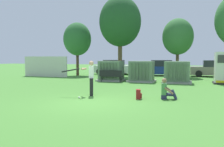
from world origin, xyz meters
TOP-DOWN VIEW (x-y plane):
  - ground_plane at (0.00, 0.00)m, footprint 96.00×96.00m
  - fence_panel at (-9.67, 10.50)m, footprint 4.80×0.12m
  - transformer_west at (-2.22, 8.80)m, footprint 2.10×1.70m
  - transformer_mid_west at (0.26, 8.93)m, footprint 2.10×1.70m
  - transformer_mid_east at (2.95, 8.97)m, footprint 2.10×1.70m
  - park_bench at (-1.94, 7.92)m, footprint 1.81×0.43m
  - batter at (-0.89, 1.75)m, footprint 1.57×0.88m
  - sports_ball at (-1.03, 0.76)m, footprint 0.09×0.09m
  - seated_spectator at (2.84, 1.92)m, footprint 0.73×0.56m
  - backpack at (1.63, 1.53)m, footprint 0.32×0.36m
  - tree_left at (-7.46, 13.07)m, footprint 2.91×2.91m
  - tree_center_left at (-2.78, 13.17)m, footprint 4.12×4.12m
  - tree_center_right at (2.65, 14.81)m, footprint 2.99×2.99m
  - parked_car_leftmost at (-4.46, 15.94)m, footprint 4.20×1.93m
  - parked_car_left_of_center at (0.87, 15.64)m, footprint 4.40×2.37m
  - parked_car_right_of_center at (6.02, 15.85)m, footprint 4.21×1.94m

SIDE VIEW (x-z plane):
  - ground_plane at x=0.00m, z-range 0.00..0.00m
  - sports_ball at x=-1.03m, z-range 0.00..0.09m
  - backpack at x=1.63m, z-range -0.01..0.43m
  - seated_spectator at x=2.84m, z-range -0.11..0.86m
  - park_bench at x=-1.94m, z-range 0.08..0.99m
  - parked_car_leftmost at x=-4.46m, z-range -0.06..1.56m
  - parked_car_left_of_center at x=0.87m, z-range -0.06..1.56m
  - parked_car_right_of_center at x=6.02m, z-range -0.06..1.56m
  - transformer_west at x=-2.22m, z-range -0.02..1.60m
  - transformer_mid_west at x=0.26m, z-range -0.02..1.60m
  - transformer_mid_east at x=2.95m, z-range -0.02..1.60m
  - batter at x=-0.89m, z-range 0.11..1.85m
  - fence_panel at x=-9.67m, z-range 0.00..2.00m
  - tree_left at x=-7.46m, z-range 1.03..6.59m
  - tree_center_right at x=2.65m, z-range 1.06..6.79m
  - tree_center_left at x=-2.78m, z-range 1.46..9.33m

